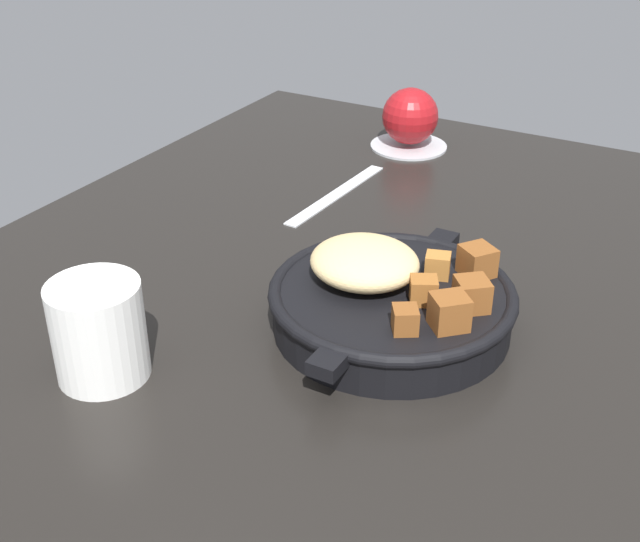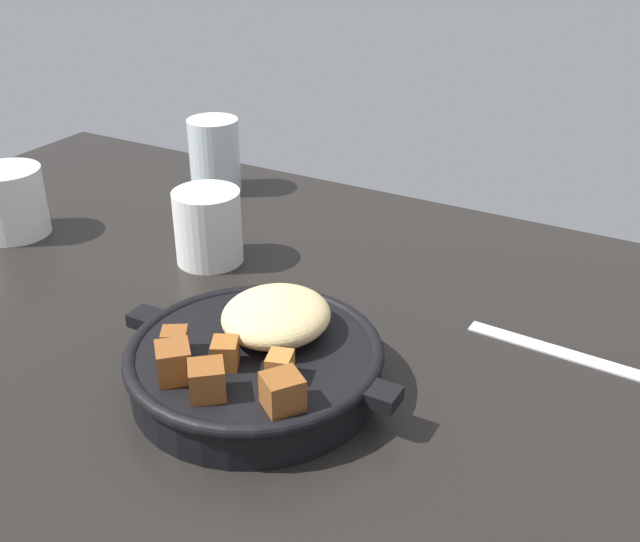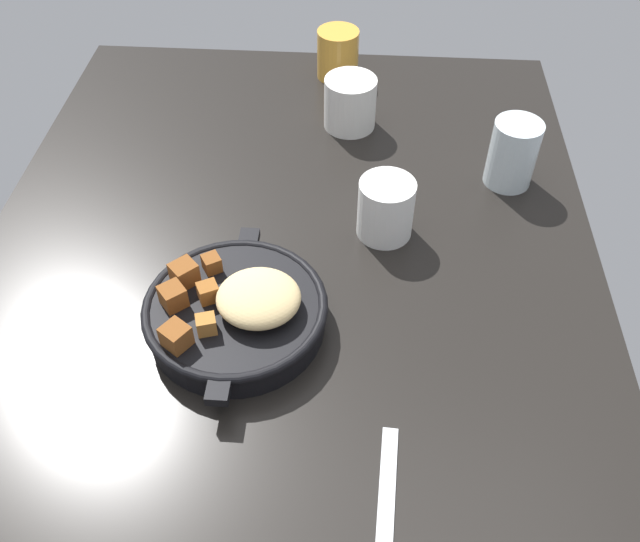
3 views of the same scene
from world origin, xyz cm
name	(u,v)px [view 2 (image 2 of 3)]	position (x,y,z in cm)	size (l,w,h in cm)	color
ground_plane	(237,354)	(0.00, 0.00, -1.20)	(117.51, 80.36, 2.40)	black
cast_iron_skillet	(257,358)	(5.32, -4.42, 2.77)	(25.48, 21.21, 7.20)	black
butter_knife	(575,356)	(27.57, 12.73, 0.18)	(19.58, 1.60, 0.36)	silver
ceramic_mug_white	(11,202)	(-36.41, 6.88, 4.02)	(8.03, 8.03, 8.04)	silver
white_creamer_pitcher	(208,227)	(-12.03, 12.42, 4.06)	(7.30, 7.30, 8.11)	white
water_glass_tall	(215,155)	(-24.00, 30.01, 4.85)	(6.71, 6.71, 9.69)	silver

